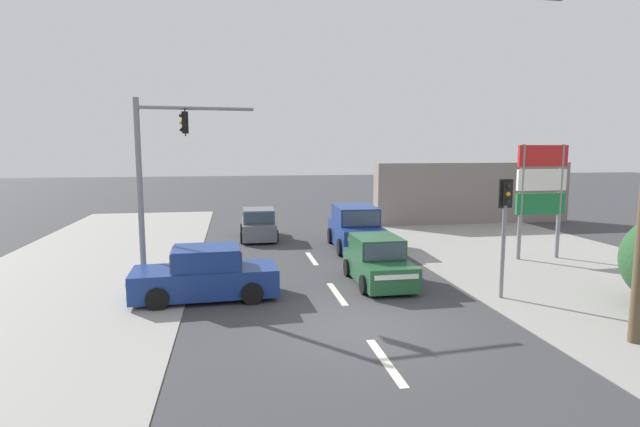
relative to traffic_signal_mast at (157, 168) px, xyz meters
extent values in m
plane|color=#3A3A3D|center=(5.42, -4.77, -3.83)|extent=(140.00, 140.00, 0.00)
cube|color=silver|center=(5.42, -6.77, -3.83)|extent=(0.20, 2.40, 0.01)
cube|color=silver|center=(5.42, -1.77, -3.83)|extent=(0.20, 2.40, 0.01)
cube|color=silver|center=(5.42, 3.23, -3.83)|extent=(0.20, 2.40, 0.01)
cube|color=gray|center=(14.42, -2.77, -3.82)|extent=(10.00, 44.00, 0.02)
cube|color=gray|center=(-3.08, -0.77, -3.82)|extent=(8.00, 40.00, 0.02)
cylinder|color=slate|center=(-0.54, -0.05, -0.83)|extent=(0.18, 0.18, 6.00)
cylinder|color=slate|center=(1.25, 0.11, 1.87)|extent=(3.60, 0.42, 0.11)
cube|color=black|center=(0.90, 0.08, 1.42)|extent=(0.22, 0.28, 0.68)
cube|color=black|center=(0.90, 0.08, 1.42)|extent=(0.08, 0.44, 0.84)
sphere|color=black|center=(0.78, 0.07, 1.64)|extent=(0.13, 0.13, 0.13)
sphere|color=orange|center=(0.78, 0.07, 1.42)|extent=(0.13, 0.13, 0.13)
sphere|color=black|center=(0.78, 0.07, 1.20)|extent=(0.13, 0.13, 0.13)
cylinder|color=slate|center=(10.15, -3.06, -2.43)|extent=(0.12, 0.12, 2.80)
cube|color=black|center=(10.15, -3.06, -0.69)|extent=(0.27, 0.21, 0.68)
cube|color=black|center=(10.15, -3.06, -0.69)|extent=(0.44, 0.06, 0.84)
sphere|color=black|center=(10.16, -3.18, -0.47)|extent=(0.13, 0.13, 0.13)
sphere|color=orange|center=(10.16, -3.18, -0.69)|extent=(0.13, 0.13, 0.13)
sphere|color=black|center=(10.16, -3.18, -0.91)|extent=(0.13, 0.13, 0.13)
cylinder|color=slate|center=(13.57, 1.60, -1.53)|extent=(0.16, 0.16, 4.60)
cylinder|color=slate|center=(15.27, 1.60, -1.53)|extent=(0.16, 0.16, 4.60)
cube|color=red|center=(14.42, 1.60, 0.32)|extent=(2.10, 0.14, 0.84)
cube|color=silver|center=(14.42, 1.60, -0.63)|extent=(2.10, 0.14, 0.84)
cube|color=#196B38|center=(14.42, 1.60, -1.58)|extent=(2.10, 0.14, 0.84)
cube|color=gray|center=(16.42, 11.23, -2.03)|extent=(12.00, 1.00, 3.60)
cube|color=#235633|center=(7.03, -0.84, -3.32)|extent=(1.61, 3.60, 0.76)
cube|color=#235633|center=(7.03, -0.54, -2.62)|extent=(1.48, 1.90, 0.64)
cube|color=#384756|center=(7.03, -1.51, -2.62)|extent=(1.36, 0.06, 0.54)
cube|color=#384756|center=(7.03, 0.43, -2.62)|extent=(1.33, 0.06, 0.51)
cube|color=white|center=(7.03, -2.66, -3.15)|extent=(1.36, 0.04, 0.14)
cylinder|color=black|center=(7.83, -1.96, -3.53)|extent=(0.18, 0.60, 0.60)
cylinder|color=black|center=(6.23, -1.96, -3.53)|extent=(0.18, 0.60, 0.60)
cylinder|color=black|center=(7.83, 0.27, -3.53)|extent=(0.18, 0.60, 0.60)
cylinder|color=black|center=(6.23, 0.27, -3.53)|extent=(0.18, 0.60, 0.60)
cube|color=slate|center=(3.53, 8.09, -3.32)|extent=(1.67, 3.63, 0.76)
cube|color=slate|center=(3.53, 7.79, -2.62)|extent=(1.52, 1.93, 0.64)
cube|color=#384756|center=(3.54, 8.76, -2.62)|extent=(1.36, 0.09, 0.54)
cube|color=#384756|center=(3.51, 6.82, -2.62)|extent=(1.33, 0.09, 0.51)
cube|color=white|center=(3.57, 9.91, -3.15)|extent=(1.36, 0.07, 0.14)
cylinder|color=black|center=(2.75, 9.22, -3.53)|extent=(0.19, 0.60, 0.60)
cylinder|color=black|center=(4.35, 9.19, -3.53)|extent=(0.19, 0.60, 0.60)
cylinder|color=black|center=(2.71, 6.99, -3.53)|extent=(0.19, 0.60, 0.60)
cylinder|color=black|center=(4.31, 6.96, -3.53)|extent=(0.19, 0.60, 0.60)
cube|color=navy|center=(1.47, -1.59, -3.29)|extent=(4.27, 1.89, 0.80)
cube|color=navy|center=(1.52, -1.59, -2.58)|extent=(1.97, 1.64, 0.62)
cube|color=#384756|center=(0.55, -1.63, -2.58)|extent=(0.12, 1.44, 0.53)
cube|color=#384756|center=(2.49, -1.54, -2.58)|extent=(0.12, 1.41, 0.50)
cube|color=white|center=(-0.64, -1.68, -3.11)|extent=(0.11, 1.45, 0.14)
cylinder|color=black|center=(0.21, -2.50, -3.51)|extent=(0.65, 0.22, 0.64)
cylinder|color=black|center=(0.13, -0.80, -3.51)|extent=(0.65, 0.22, 0.64)
cylinder|color=black|center=(2.81, -2.38, -3.51)|extent=(0.65, 0.22, 0.64)
cylinder|color=black|center=(2.74, -0.68, -3.51)|extent=(0.65, 0.22, 0.64)
cube|color=navy|center=(7.67, 4.90, -3.20)|extent=(2.04, 4.58, 1.00)
cube|color=navy|center=(7.68, 5.10, -2.32)|extent=(1.84, 2.78, 0.76)
cube|color=#384756|center=(7.62, 3.74, -2.32)|extent=(1.58, 0.13, 0.65)
cube|color=#384756|center=(7.74, 6.47, -2.32)|extent=(1.55, 0.13, 0.61)
cube|color=white|center=(7.57, 2.64, -2.97)|extent=(1.56, 0.11, 0.14)
cylinder|color=black|center=(8.53, 3.47, -3.47)|extent=(0.25, 0.73, 0.72)
cylinder|color=black|center=(6.69, 3.55, -3.47)|extent=(0.25, 0.73, 0.72)
cylinder|color=black|center=(8.65, 6.26, -3.47)|extent=(0.25, 0.73, 0.72)
cylinder|color=black|center=(6.82, 6.34, -3.47)|extent=(0.25, 0.73, 0.72)
camera|label=1|loc=(2.35, -16.36, 0.62)|focal=28.00mm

